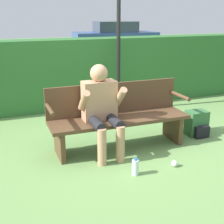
{
  "coord_description": "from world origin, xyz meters",
  "views": [
    {
      "loc": [
        -1.5,
        -3.66,
        1.78
      ],
      "look_at": [
        -0.15,
        -0.1,
        0.56
      ],
      "focal_mm": 50.0,
      "sensor_mm": 36.0,
      "label": 1
    }
  ],
  "objects": [
    {
      "name": "hedge_back",
      "position": [
        0.0,
        2.14,
        0.66
      ],
      "size": [
        12.0,
        0.53,
        1.32
      ],
      "color": "#2D662D",
      "rests_on": "ground"
    },
    {
      "name": "park_bench",
      "position": [
        0.0,
        0.07,
        0.44
      ],
      "size": [
        1.9,
        0.51,
        0.86
      ],
      "color": "#513823",
      "rests_on": "ground"
    },
    {
      "name": "water_bottle",
      "position": [
        -0.12,
        -0.76,
        0.1
      ],
      "size": [
        0.08,
        0.08,
        0.21
      ],
      "color": "silver",
      "rests_on": "ground"
    },
    {
      "name": "ground_plane",
      "position": [
        0.0,
        0.0,
        0.0
      ],
      "size": [
        40.0,
        40.0,
        0.0
      ],
      "primitive_type": "plane",
      "color": "#668E4C"
    },
    {
      "name": "signpost",
      "position": [
        0.62,
        1.6,
        1.55
      ],
      "size": [
        0.42,
        0.09,
        2.75
      ],
      "color": "black",
      "rests_on": "ground"
    },
    {
      "name": "person_seated",
      "position": [
        -0.27,
        -0.05,
        0.65
      ],
      "size": [
        0.57,
        0.61,
        1.16
      ],
      "color": "tan",
      "rests_on": "ground"
    },
    {
      "name": "litter_crumple",
      "position": [
        0.41,
        -0.75,
        0.04
      ],
      "size": [
        0.08,
        0.08,
        0.08
      ],
      "color": "silver",
      "rests_on": "ground"
    },
    {
      "name": "backpack",
      "position": [
        1.27,
        0.02,
        0.18
      ],
      "size": [
        0.3,
        0.3,
        0.37
      ],
      "color": "#336638",
      "rests_on": "ground"
    },
    {
      "name": "parked_car",
      "position": [
        4.47,
        11.63,
        0.65
      ],
      "size": [
        4.32,
        2.08,
        1.36
      ],
      "rotation": [
        0.0,
        0.0,
        -0.07
      ],
      "color": "#2D4784",
      "rests_on": "ground"
    }
  ]
}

